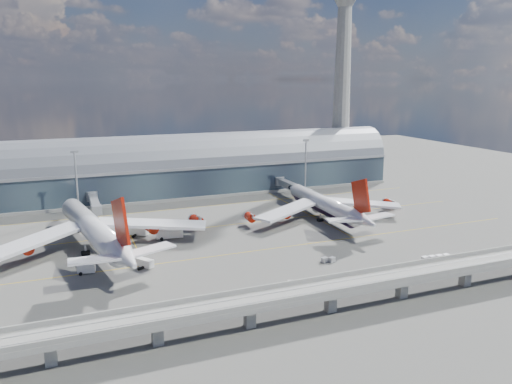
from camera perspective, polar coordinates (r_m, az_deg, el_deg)
name	(u,v)px	position (r m, az deg, el deg)	size (l,w,h in m)	color
ground	(247,241)	(166.18, -1.09, -5.63)	(500.00, 500.00, 0.00)	#474744
taxi_lines	(226,224)	(186.09, -3.50, -3.63)	(200.00, 80.12, 0.01)	gold
terminal	(188,169)	(235.93, -7.81, 2.61)	(200.00, 30.00, 28.00)	#212B37
control_tower	(342,81)	(270.05, 9.84, 12.40)	(19.00, 19.00, 103.00)	gray
guideway	(331,290)	(117.79, 8.56, -10.97)	(220.00, 8.50, 7.20)	gray
floodlight_mast_left	(77,181)	(206.37, -19.82, 1.16)	(3.00, 0.70, 25.70)	gray
floodlight_mast_right	(306,165)	(231.70, 5.69, 3.05)	(3.00, 0.70, 25.70)	gray
airliner_left	(94,230)	(162.54, -17.98, -4.16)	(74.62, 78.54, 24.00)	white
airliner_right	(325,205)	(192.20, 7.92, -1.51)	(63.28, 66.13, 21.01)	white
jet_bridge_left	(94,202)	(206.53, -18.01, -1.10)	(4.40, 28.00, 7.25)	gray
jet_bridge_right	(291,186)	(225.97, 4.05, 0.65)	(4.40, 32.00, 7.25)	gray
service_truck_0	(144,263)	(147.14, -12.67, -7.89)	(5.14, 6.10, 2.51)	silver
service_truck_1	(86,269)	(146.96, -18.82, -8.28)	(5.01, 3.00, 2.72)	silver
service_truck_2	(170,234)	(170.88, -9.86, -4.71)	(9.12, 3.76, 3.21)	silver
service_truck_3	(390,204)	(215.10, 15.07, -1.36)	(3.71, 6.85, 3.14)	silver
service_truck_4	(320,206)	(207.05, 7.29, -1.63)	(2.33, 4.59, 2.65)	silver
service_truck_5	(139,231)	(176.17, -13.25, -4.39)	(6.34, 5.27, 2.93)	silver
cargo_train_0	(328,260)	(148.84, 8.25, -7.69)	(4.52, 2.53, 1.46)	gray
cargo_train_1	(285,287)	(129.04, 3.28, -10.79)	(7.75, 4.25, 1.72)	gray
cargo_train_2	(435,258)	(157.75, 19.83, -7.12)	(9.66, 2.37, 1.59)	gray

